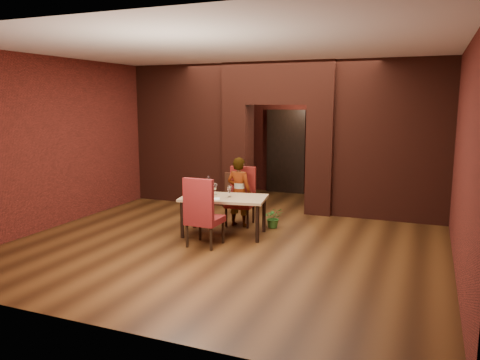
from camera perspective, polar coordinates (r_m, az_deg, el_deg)
The scene contains 25 objects.
floor at distance 8.66m, azimuth 0.56°, elevation -6.32°, with size 8.00×8.00×0.00m, color #462811.
ceiling at distance 8.37m, azimuth 0.60°, elevation 15.25°, with size 7.00×8.00×0.04m, color silver.
wall_back at distance 12.16m, azimuth 7.57°, elevation 5.85°, with size 7.00×0.04×3.20m, color maroon.
wall_front at distance 4.90m, azimuth -16.91°, elevation 0.09°, with size 7.00×0.04×3.20m, color maroon.
wall_left at distance 10.18m, azimuth -18.13°, elevation 4.75°, with size 0.04×8.00×3.20m, color maroon.
wall_right at distance 7.79m, azimuth 25.30°, elevation 2.97°, with size 0.04×8.00×3.20m, color maroon.
pillar_left at distance 10.61m, azimuth -0.22°, elevation 2.96°, with size 0.55×0.55×2.30m, color maroon.
pillar_right at distance 10.04m, azimuth 9.86°, elevation 2.45°, with size 0.55×0.55×2.30m, color maroon.
lintel at distance 10.22m, azimuth 4.81°, elevation 11.66°, with size 2.45×0.55×0.90m, color maroon.
wing_wall_left at distance 11.18m, azimuth -6.96°, elevation 5.54°, with size 2.27×0.35×3.20m, color maroon.
wing_wall_right at distance 9.80m, azimuth 18.05°, elevation 4.59°, with size 2.27×0.35×3.20m, color maroon.
vent_panel at distance 10.43m, azimuth -0.84°, elevation -0.49°, with size 0.40×0.03×0.50m, color #A4502F.
rear_door at distance 12.26m, azimuth 5.63°, elevation 3.34°, with size 0.90×0.08×2.10m, color black.
rear_door_frame at distance 12.22m, azimuth 5.58°, elevation 3.32°, with size 1.02×0.04×2.22m, color black.
dining_table at distance 8.39m, azimuth -1.97°, elevation -4.38°, with size 1.49×0.84×0.70m, color tan.
chair_far at distance 9.01m, azimuth -0.00°, elevation -2.04°, with size 0.51×0.51×1.11m, color maroon.
chair_near at distance 7.75m, azimuth -4.29°, elevation -3.83°, with size 0.53×0.53×1.16m, color maroon.
person_seated at distance 8.91m, azimuth -0.13°, elevation -1.45°, with size 0.49×0.32×1.33m, color white.
wine_glass_a at distance 8.48m, azimuth -3.05°, elevation -1.12°, with size 0.08×0.08×0.21m, color white, non-canonical shape.
wine_glass_b at distance 8.31m, azimuth -1.26°, elevation -1.39°, with size 0.08×0.08×0.19m, color silver, non-canonical shape.
wine_glass_c at distance 8.23m, azimuth -1.36°, elevation -1.52°, with size 0.07×0.07×0.18m, color white, non-canonical shape.
tasting_sheet at distance 8.15m, azimuth -3.42°, elevation -2.29°, with size 0.26×0.19×0.00m, color white.
wine_bucket at distance 8.39m, azimuth -5.71°, elevation -1.13°, with size 0.20×0.20×0.24m, color #AFAFB6.
water_bottle at distance 8.51m, azimuth -3.87°, elevation -0.63°, with size 0.08×0.08×0.34m, color silver.
potted_plant at distance 8.91m, azimuth 4.11°, elevation -4.59°, with size 0.35×0.30×0.39m, color #2D6A24.
Camera 1 is at (3.06, -7.74, 2.37)m, focal length 35.00 mm.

